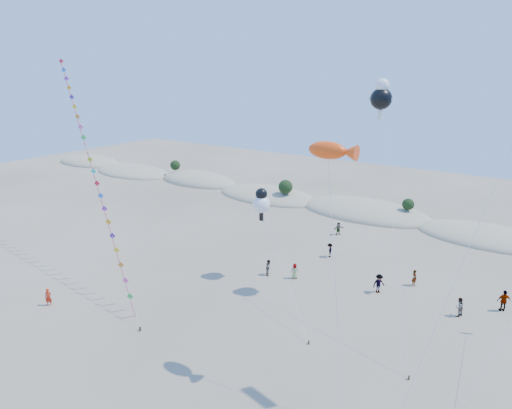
# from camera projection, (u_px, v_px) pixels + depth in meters

# --- Properties ---
(ground) EXTENTS (160.00, 160.00, 0.00)m
(ground) POSITION_uv_depth(u_px,v_px,m) (95.00, 408.00, 25.61)
(ground) COLOR #796953
(ground) RESTS_ON ground
(dune_ridge) EXTENTS (145.30, 11.49, 5.57)m
(dune_ridge) POSITION_uv_depth(u_px,v_px,m) (371.00, 213.00, 60.84)
(dune_ridge) COLOR gray
(dune_ridge) RESTS_ON ground
(kite_train) EXTENTS (23.57, 11.27, 21.12)m
(kite_train) POSITION_uv_depth(u_px,v_px,m) (91.00, 162.00, 41.36)
(kite_train) COLOR #3F2D1E
(kite_train) RESTS_ON ground
(fish_kite) EXTENTS (4.95, 4.63, 15.46)m
(fish_kite) POSITION_uv_depth(u_px,v_px,m) (333.00, 151.00, 24.66)
(fish_kite) COLOR #3F2D1E
(fish_kite) RESTS_ON ground
(cartoon_kite_low) EXTENTS (9.96, 8.31, 8.99)m
(cartoon_kite_low) POSITION_uv_depth(u_px,v_px,m) (261.00, 202.00, 40.12)
(cartoon_kite_low) COLOR #3F2D1E
(cartoon_kite_low) RESTS_ON ground
(cartoon_kite_high) EXTENTS (7.69, 10.96, 18.85)m
(cartoon_kite_high) POSITION_uv_depth(u_px,v_px,m) (381.00, 96.00, 34.37)
(cartoon_kite_high) COLOR #3F2D1E
(cartoon_kite_high) RESTS_ON ground
(flyer_foreground) EXTENTS (0.68, 0.66, 1.57)m
(flyer_foreground) POSITION_uv_depth(u_px,v_px,m) (48.00, 297.00, 36.73)
(flyer_foreground) COLOR red
(flyer_foreground) RESTS_ON ground
(beachgoers) EXTENTS (26.28, 15.40, 1.89)m
(beachgoers) POSITION_uv_depth(u_px,v_px,m) (397.00, 276.00, 40.39)
(beachgoers) COLOR slate
(beachgoers) RESTS_ON ground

